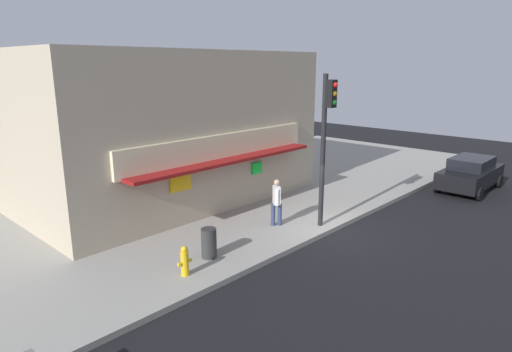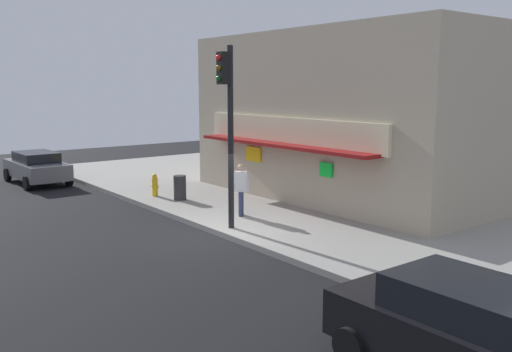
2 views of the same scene
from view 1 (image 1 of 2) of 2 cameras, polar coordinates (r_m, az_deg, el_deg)
ground_plane at (r=16.65m, az=9.99°, el=-7.22°), size 51.83×51.83×0.00m
sidewalk at (r=20.69m, az=-5.28°, el=-2.49°), size 34.55×13.08×0.18m
corner_building at (r=20.21m, az=-12.08°, el=6.40°), size 12.36×8.66×6.40m
traffic_light at (r=15.85m, az=9.06°, el=5.67°), size 0.32×0.58×5.56m
fire_hydrant at (r=12.90m, az=-9.23°, el=-10.84°), size 0.47×0.23×0.89m
trash_can at (r=13.90m, az=-6.12°, el=-8.63°), size 0.48×0.48×0.95m
pedestrian at (r=16.32m, az=2.68°, el=-3.19°), size 0.44×0.48×1.77m
parked_car_black at (r=23.96m, az=26.03°, el=0.31°), size 4.37×2.11×1.65m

